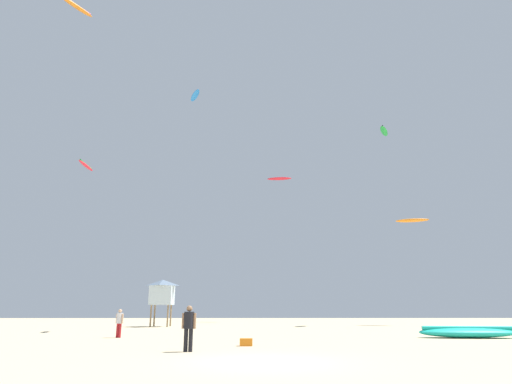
% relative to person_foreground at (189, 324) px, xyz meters
% --- Properties ---
extents(ground_plane, '(120.00, 120.00, 0.00)m').
position_rel_person_foreground_xyz_m(ground_plane, '(2.81, -3.19, -1.00)').
color(ground_plane, '#C6B28C').
extents(person_foreground, '(0.56, 0.39, 1.72)m').
position_rel_person_foreground_xyz_m(person_foreground, '(0.00, 0.00, 0.00)').
color(person_foreground, black).
rests_on(person_foreground, ground).
extents(person_midground, '(0.47, 0.35, 1.56)m').
position_rel_person_foreground_xyz_m(person_midground, '(-5.08, 8.15, -0.09)').
color(person_midground, '#B21E23').
rests_on(person_midground, ground).
extents(kite_grounded_near, '(5.47, 2.04, 0.68)m').
position_rel_person_foreground_xyz_m(kite_grounded_near, '(14.58, 7.69, -0.69)').
color(kite_grounded_near, '#19B29E').
rests_on(kite_grounded_near, ground).
extents(lifeguard_tower, '(2.30, 2.30, 4.15)m').
position_rel_person_foreground_xyz_m(lifeguard_tower, '(-5.73, 23.07, 2.05)').
color(lifeguard_tower, '#8C704C').
rests_on(lifeguard_tower, ground).
extents(cooler_box, '(0.56, 0.36, 0.32)m').
position_rel_person_foreground_xyz_m(cooler_box, '(2.21, 2.62, -0.84)').
color(cooler_box, orange).
rests_on(cooler_box, ground).
extents(kite_aloft_0, '(2.68, 3.48, 0.78)m').
position_rel_person_foreground_xyz_m(kite_aloft_0, '(-13.34, 15.42, 26.69)').
color(kite_aloft_0, orange).
extents(kite_aloft_1, '(1.36, 2.37, 0.46)m').
position_rel_person_foreground_xyz_m(kite_aloft_1, '(-2.46, 16.20, 18.34)').
color(kite_aloft_1, blue).
extents(kite_aloft_2, '(3.47, 1.77, 0.37)m').
position_rel_person_foreground_xyz_m(kite_aloft_2, '(19.20, 26.30, 9.44)').
color(kite_aloft_2, orange).
extents(kite_aloft_3, '(3.33, 1.32, 0.33)m').
position_rel_person_foreground_xyz_m(kite_aloft_3, '(6.16, 37.42, 17.31)').
color(kite_aloft_3, red).
extents(kite_aloft_4, '(0.79, 2.58, 0.63)m').
position_rel_person_foreground_xyz_m(kite_aloft_4, '(-11.29, 16.41, 12.01)').
color(kite_aloft_4, red).
extents(kite_aloft_5, '(1.84, 2.94, 0.64)m').
position_rel_person_foreground_xyz_m(kite_aloft_5, '(16.79, 25.61, 19.16)').
color(kite_aloft_5, green).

